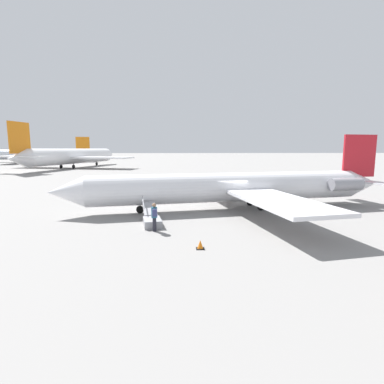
{
  "coord_description": "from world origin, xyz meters",
  "views": [
    {
      "loc": [
        4.39,
        24.37,
        5.03
      ],
      "look_at": [
        3.24,
        1.36,
        1.66
      ],
      "focal_mm": 28.0,
      "sensor_mm": 36.0,
      "label": 1
    }
  ],
  "objects_px": {
    "airplane_taxiing_distant": "(73,156)",
    "boarding_stairs": "(152,219)",
    "airplane_main": "(240,187)",
    "airplane_far_left": "(22,155)",
    "passenger": "(154,215)"
  },
  "relations": [
    {
      "from": "airplane_taxiing_distant",
      "to": "boarding_stairs",
      "type": "height_order",
      "value": "airplane_taxiing_distant"
    },
    {
      "from": "airplane_main",
      "to": "airplane_taxiing_distant",
      "type": "relative_size",
      "value": 0.67
    },
    {
      "from": "airplane_far_left",
      "to": "airplane_main",
      "type": "bearing_deg",
      "value": 118.86
    },
    {
      "from": "airplane_taxiing_distant",
      "to": "passenger",
      "type": "distance_m",
      "value": 66.46
    },
    {
      "from": "boarding_stairs",
      "to": "airplane_far_left",
      "type": "bearing_deg",
      "value": 20.35
    },
    {
      "from": "airplane_main",
      "to": "passenger",
      "type": "relative_size",
      "value": 16.39
    },
    {
      "from": "airplane_taxiing_distant",
      "to": "boarding_stairs",
      "type": "xyz_separation_m",
      "value": [
        -25.25,
        59.69,
        -2.7
      ]
    },
    {
      "from": "airplane_far_left",
      "to": "airplane_taxiing_distant",
      "type": "distance_m",
      "value": 44.99
    },
    {
      "from": "airplane_far_left",
      "to": "airplane_taxiing_distant",
      "type": "height_order",
      "value": "airplane_taxiing_distant"
    },
    {
      "from": "airplane_main",
      "to": "airplane_far_left",
      "type": "relative_size",
      "value": 0.57
    },
    {
      "from": "airplane_taxiing_distant",
      "to": "boarding_stairs",
      "type": "distance_m",
      "value": 64.87
    },
    {
      "from": "airplane_main",
      "to": "airplane_taxiing_distant",
      "type": "height_order",
      "value": "airplane_taxiing_distant"
    },
    {
      "from": "airplane_main",
      "to": "boarding_stairs",
      "type": "height_order",
      "value": "airplane_main"
    },
    {
      "from": "airplane_far_left",
      "to": "boarding_stairs",
      "type": "distance_m",
      "value": 108.49
    },
    {
      "from": "airplane_main",
      "to": "airplane_far_left",
      "type": "distance_m",
      "value": 107.99
    }
  ]
}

